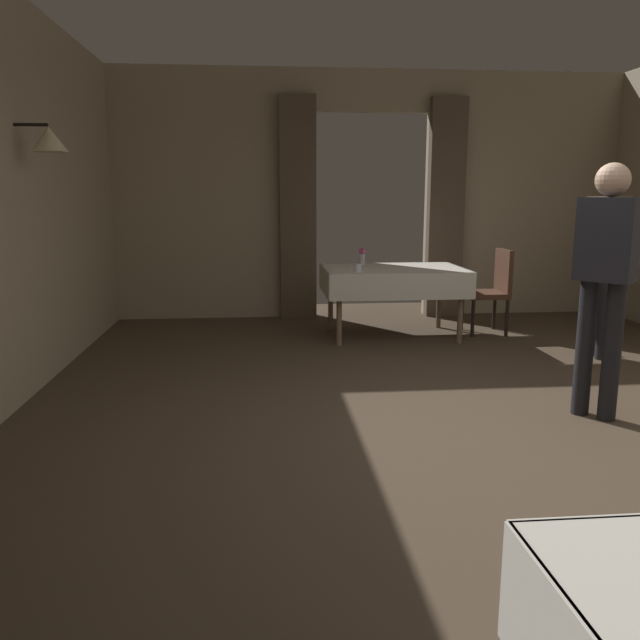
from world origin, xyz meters
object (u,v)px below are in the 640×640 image
Objects in this scene: flower_vase_mid at (362,256)px; glass_mid_b at (358,268)px; person_waiter_by_doorway at (605,270)px; person_diner_standing_aside at (605,249)px; chair_mid_right at (492,287)px; dining_table_mid at (393,276)px.

glass_mid_b is (-0.15, -0.69, -0.06)m from flower_vase_mid.
person_waiter_by_doorway is 1.82m from person_diner_standing_aside.
flower_vase_mid reaches higher than chair_mid_right.
dining_table_mid is 17.82× the size of glass_mid_b.
glass_mid_b reaches higher than dining_table_mid.
person_waiter_by_doorway is (0.87, -2.66, 0.36)m from dining_table_mid.
dining_table_mid is 0.87× the size of person_waiter_by_doorway.
person_waiter_by_doorway is at bearing -60.54° from glass_mid_b.
person_waiter_by_doorway reaches higher than chair_mid_right.
person_diner_standing_aside is at bearing -18.28° from glass_mid_b.
person_waiter_by_doorway is 1.00× the size of person_diner_standing_aside.
chair_mid_right reaches higher than dining_table_mid.
glass_mid_b is at bearing -141.24° from dining_table_mid.
person_waiter_by_doorway reaches higher than dining_table_mid.
chair_mid_right is 1.48m from flower_vase_mid.
flower_vase_mid is at bearing 145.25° from person_diner_standing_aside.
person_diner_standing_aside reaches higher than chair_mid_right.
chair_mid_right is at bearing 3.26° from dining_table_mid.
dining_table_mid is at bearing 108.15° from person_waiter_by_doorway.
glass_mid_b is (-0.43, -0.35, 0.13)m from dining_table_mid.
person_diner_standing_aside is (1.75, -1.07, 0.36)m from dining_table_mid.
dining_table_mid is 2.82m from person_waiter_by_doorway.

